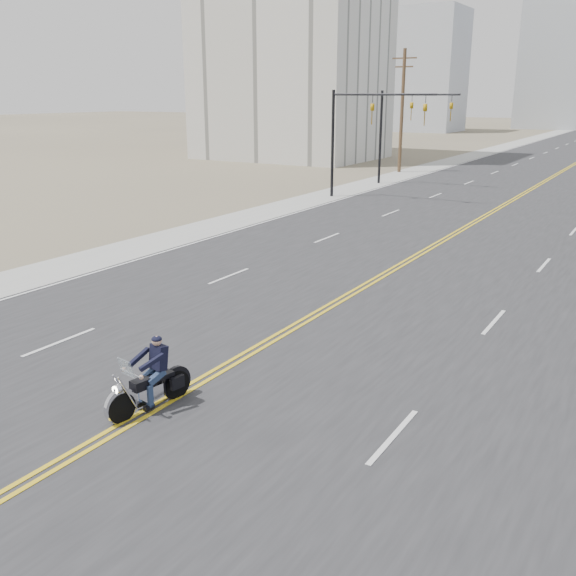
# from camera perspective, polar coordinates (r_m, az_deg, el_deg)

# --- Properties ---
(ground_plane) EXTENTS (400.00, 400.00, 0.00)m
(ground_plane) POSITION_cam_1_polar(r_m,az_deg,el_deg) (13.34, -18.98, -14.22)
(ground_plane) COLOR #776D56
(ground_plane) RESTS_ON ground
(sidewalk_left) EXTENTS (3.00, 200.00, 0.01)m
(sidewalk_left) POSITION_cam_1_polar(r_m,az_deg,el_deg) (80.02, 16.49, 11.34)
(sidewalk_left) COLOR #A5A5A0
(sidewalk_left) RESTS_ON ground
(traffic_mast_left) EXTENTS (7.10, 0.26, 7.00)m
(traffic_mast_left) POSITION_cam_1_polar(r_m,az_deg,el_deg) (43.07, 6.49, 14.38)
(traffic_mast_left) COLOR black
(traffic_mast_left) RESTS_ON ground
(traffic_mast_far) EXTENTS (6.10, 0.26, 7.00)m
(traffic_mast_far) POSITION_cam_1_polar(r_m,az_deg,el_deg) (50.56, 10.10, 14.50)
(traffic_mast_far) COLOR black
(traffic_mast_far) RESTS_ON ground
(utility_pole_left) EXTENTS (2.20, 0.30, 10.50)m
(utility_pole_left) POSITION_cam_1_polar(r_m,az_deg,el_deg) (59.15, 10.10, 15.38)
(utility_pole_left) COLOR brown
(utility_pole_left) RESTS_ON ground
(apartment_block) EXTENTS (18.00, 14.00, 30.00)m
(apartment_block) POSITION_cam_1_polar(r_m,az_deg,el_deg) (72.79, 0.33, 23.35)
(apartment_block) COLOR silver
(apartment_block) RESTS_ON ground
(haze_bldg_a) EXTENTS (14.00, 12.00, 22.00)m
(haze_bldg_a) POSITION_cam_1_polar(r_m,az_deg,el_deg) (129.84, 11.95, 18.35)
(haze_bldg_a) COLOR #B7BCC6
(haze_bldg_a) RESTS_ON ground
(haze_bldg_d) EXTENTS (20.00, 15.00, 26.00)m
(haze_bldg_d) POSITION_cam_1_polar(r_m,az_deg,el_deg) (148.67, 24.26, 17.83)
(haze_bldg_d) COLOR #ADB2B7
(haze_bldg_d) RESTS_ON ground
(haze_bldg_f) EXTENTS (12.00, 12.00, 16.00)m
(haze_bldg_f) POSITION_cam_1_polar(r_m,az_deg,el_deg) (149.26, 8.25, 17.13)
(haze_bldg_f) COLOR #ADB2B7
(haze_bldg_f) RESTS_ON ground
(motorcyclist) EXTENTS (1.23, 2.23, 1.65)m
(motorcyclist) POSITION_cam_1_polar(r_m,az_deg,el_deg) (14.40, -12.31, -7.57)
(motorcyclist) COLOR black
(motorcyclist) RESTS_ON ground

